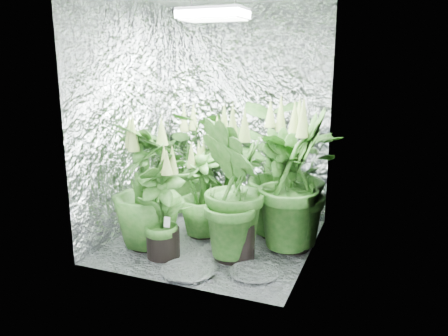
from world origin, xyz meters
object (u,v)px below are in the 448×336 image
Objects in this scene: plant_b at (226,178)px; plant_e at (280,172)px; plant_d at (146,187)px; circulation_fan at (291,219)px; grow_lamp at (213,14)px; plant_h at (202,193)px; plant_c at (293,181)px; plant_f at (162,207)px; plant_g at (235,191)px; plant_a at (185,160)px.

plant_e reaches higher than plant_b.
circulation_fan is (1.04, 0.61, -0.33)m from plant_d.
grow_lamp reaches higher than plant_d.
plant_d is at bearing -130.50° from plant_h.
plant_c reaches higher than plant_f.
plant_d is at bearing -151.12° from circulation_fan.
circulation_fan is at bearing 1.46° from plant_e.
plant_h is (-0.78, -0.01, -0.18)m from plant_c.
plant_c is 0.80m from plant_h.
plant_g is 2.98× the size of circulation_fan.
plant_h is at bearing -121.78° from plant_b.
plant_c is (0.64, 0.09, -1.26)m from grow_lamp.
plant_b is (-0.01, 0.29, -1.35)m from grow_lamp.
grow_lamp is at bearing 32.89° from plant_d.
plant_c is at bearing 41.85° from plant_g.
plant_e is at bearing 179.97° from circulation_fan.
plant_b is at bearing -30.87° from plant_a.
plant_g is (0.28, -0.54, 0.07)m from plant_b.
plant_e is 1.02× the size of plant_g.
circulation_fan is at bearing 1.71° from plant_b.
plant_f is at bearing -120.18° from grow_lamp.
plant_g is at bearing -37.98° from plant_h.
grow_lamp is 1.50m from plant_f.
plant_e reaches higher than plant_g.
plant_g is at bearing -62.69° from plant_b.
plant_e is at bearing 32.87° from plant_d.
plant_d is at bearing 149.19° from plant_f.
plant_a is 1.23m from plant_g.
plant_e is at bearing 45.40° from plant_f.
circulation_fan is (1.17, -0.33, -0.35)m from plant_a.
plant_d is at bearing -82.63° from plant_a.
plant_c is 0.50m from plant_g.
plant_g is at bearing 19.85° from plant_f.
plant_e is (-0.16, 0.22, 0.01)m from plant_c.
plant_f is at bearing -102.05° from plant_h.
plant_g is 0.54m from plant_h.
plant_d is at bearing -147.11° from grow_lamp.
grow_lamp is 0.42× the size of plant_e.
plant_d is 0.51m from plant_h.
plant_f is 1.14m from circulation_fan.
grow_lamp is 1.79m from circulation_fan.
grow_lamp is 0.43× the size of plant_g.
plant_c is at bearing -53.50° from plant_e.
grow_lamp is 0.41× the size of plant_c.
plant_d is 1.21× the size of plant_f.
plant_c is 1.04m from plant_f.
grow_lamp is 0.46× the size of plant_d.
plant_d is 0.93× the size of plant_g.
grow_lamp reaches higher than circulation_fan.
plant_a is 0.97× the size of plant_e.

